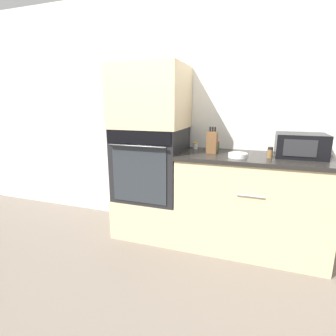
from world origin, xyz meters
TOP-DOWN VIEW (x-y plane):
  - ground_plane at (0.00, 0.00)m, footprint 12.00×12.00m
  - wall_back at (0.00, 0.63)m, footprint 8.00×0.05m
  - oven_cabinet_base at (-0.34, 0.30)m, footprint 0.69×0.60m
  - wall_oven at (-0.34, 0.30)m, footprint 0.66×0.64m
  - oven_cabinet_upper at (-0.34, 0.30)m, footprint 0.69×0.60m
  - counter_unit at (0.66, 0.30)m, footprint 1.34×0.63m
  - microwave at (1.04, 0.38)m, footprint 0.41×0.34m
  - knife_block at (0.27, 0.32)m, footprint 0.09×0.11m
  - bowl at (0.53, 0.17)m, footprint 0.16×0.16m
  - condiment_jar_near at (0.07, 0.49)m, footprint 0.05×0.05m
  - condiment_jar_mid at (0.30, 0.51)m, footprint 0.04×0.04m
  - condiment_jar_far at (0.79, 0.24)m, footprint 0.05×0.05m

SIDE VIEW (x-z plane):
  - ground_plane at x=0.00m, z-range 0.00..0.00m
  - oven_cabinet_base at x=-0.34m, z-range 0.00..0.40m
  - counter_unit at x=0.66m, z-range 0.00..0.91m
  - wall_oven at x=-0.34m, z-range 0.40..1.13m
  - bowl at x=0.53m, z-range 0.91..0.94m
  - condiment_jar_near at x=0.07m, z-range 0.90..0.97m
  - condiment_jar_mid at x=0.30m, z-range 0.90..0.99m
  - condiment_jar_far at x=0.79m, z-range 0.90..1.00m
  - knife_block at x=0.27m, z-range 0.89..1.13m
  - microwave at x=1.04m, z-range 0.91..1.11m
  - wall_back at x=0.00m, z-range 0.00..2.50m
  - oven_cabinet_upper at x=-0.34m, z-range 1.13..1.72m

